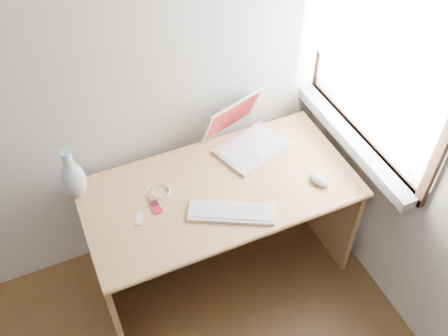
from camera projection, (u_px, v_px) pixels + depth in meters
name	position (u px, v px, depth m)	size (l,w,h in m)	color
window	(377.00, 57.00, 2.20)	(0.11, 0.99, 1.10)	white
desk	(214.00, 202.00, 2.63)	(1.33, 0.67, 0.70)	tan
laptop	(249.00, 136.00, 2.61)	(0.41, 0.39, 0.24)	silver
external_keyboard	(231.00, 212.00, 2.31)	(0.41, 0.29, 0.02)	white
mouse	(319.00, 180.00, 2.44)	(0.07, 0.11, 0.04)	silver
ipod	(156.00, 207.00, 2.34)	(0.04, 0.09, 0.01)	red
cable_coil	(158.00, 191.00, 2.41)	(0.12, 0.12, 0.01)	white
remote	(139.00, 218.00, 2.30)	(0.03, 0.08, 0.01)	white
vase	(73.00, 178.00, 2.31)	(0.11, 0.11, 0.29)	silver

